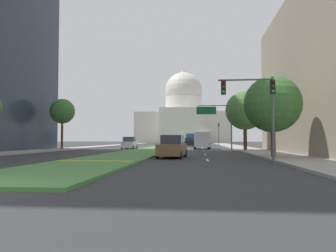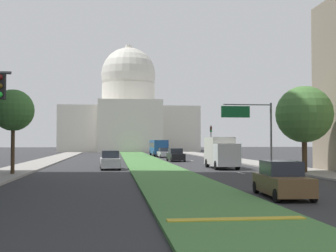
% 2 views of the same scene
% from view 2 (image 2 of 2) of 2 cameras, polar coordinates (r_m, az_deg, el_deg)
% --- Properties ---
extents(ground_plane, '(266.03, 266.03, 0.00)m').
position_cam_2_polar(ground_plane, '(65.24, -3.31, -4.38)').
color(ground_plane, '#333335').
extents(grass_median, '(5.34, 108.83, 0.14)m').
position_cam_2_polar(grass_median, '(59.21, -2.93, -4.57)').
color(grass_median, '#4C8442').
rests_on(grass_median, ground_plane).
extents(median_curb_nose, '(4.80, 0.50, 0.04)m').
position_cam_2_polar(median_curb_nose, '(15.75, 8.75, -11.65)').
color(median_curb_nose, gold).
rests_on(median_curb_nose, grass_median).
extents(lane_dashes_right, '(0.16, 63.73, 0.01)m').
position_cam_2_polar(lane_dashes_right, '(48.50, 6.32, -5.23)').
color(lane_dashes_right, silver).
rests_on(lane_dashes_right, ground_plane).
extents(sidewalk_left, '(4.00, 108.83, 0.15)m').
position_cam_2_polar(sidewalk_left, '(53.79, -16.69, -4.75)').
color(sidewalk_left, '#9E9991').
rests_on(sidewalk_left, ground_plane).
extents(sidewalk_right, '(4.00, 108.83, 0.15)m').
position_cam_2_polar(sidewalk_right, '(55.81, 11.23, -4.69)').
color(sidewalk_right, '#9E9991').
rests_on(sidewalk_right, ground_plane).
extents(capitol_building, '(36.34, 28.88, 29.75)m').
position_cam_2_polar(capitol_building, '(125.06, -5.06, 1.45)').
color(capitol_building, silver).
rests_on(capitol_building, ground_plane).
extents(traffic_light_far_right, '(0.28, 0.35, 5.20)m').
position_cam_2_polar(traffic_light_far_right, '(68.89, 5.50, -1.48)').
color(traffic_light_far_right, '#515456').
rests_on(traffic_light_far_right, ground_plane).
extents(overhead_guide_sign, '(5.03, 0.20, 6.50)m').
position_cam_2_polar(overhead_guide_sign, '(43.58, 10.80, 0.49)').
color(overhead_guide_sign, '#515456').
rests_on(overhead_guide_sign, ground_plane).
extents(street_tree_left_mid, '(3.40, 3.40, 7.04)m').
position_cam_2_polar(street_tree_left_mid, '(38.64, -19.15, 1.88)').
color(street_tree_left_mid, '#4C3823').
rests_on(street_tree_left_mid, ground_plane).
extents(street_tree_right_mid, '(4.89, 4.89, 7.56)m').
position_cam_2_polar(street_tree_right_mid, '(40.21, 16.98, 1.42)').
color(street_tree_right_mid, '#4C3823').
rests_on(street_tree_right_mid, ground_plane).
extents(sedan_lead_stopped, '(2.21, 4.76, 1.82)m').
position_cam_2_polar(sedan_lead_stopped, '(23.25, 14.33, -6.73)').
color(sedan_lead_stopped, brown).
rests_on(sedan_lead_stopped, ground_plane).
extents(sedan_midblock, '(2.10, 4.62, 1.86)m').
position_cam_2_polar(sedan_midblock, '(44.73, -7.41, -4.40)').
color(sedan_midblock, silver).
rests_on(sedan_midblock, ground_plane).
extents(sedan_distant, '(2.12, 4.49, 1.79)m').
position_cam_2_polar(sedan_distant, '(61.39, 0.98, -3.76)').
color(sedan_distant, black).
rests_on(sedan_distant, ground_plane).
extents(sedan_far_horizon, '(2.18, 4.34, 1.64)m').
position_cam_2_polar(sedan_far_horizon, '(75.40, -0.48, -3.46)').
color(sedan_far_horizon, '#BCBCC1').
rests_on(sedan_far_horizon, ground_plane).
extents(box_truck_delivery, '(2.40, 6.40, 3.20)m').
position_cam_2_polar(box_truck_delivery, '(46.04, 6.79, -3.32)').
color(box_truck_delivery, silver).
rests_on(box_truck_delivery, ground_plane).
extents(city_bus, '(2.62, 11.00, 2.95)m').
position_cam_2_polar(city_bus, '(83.69, -1.23, -2.62)').
color(city_bus, '#1E4C8C').
rests_on(city_bus, ground_plane).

